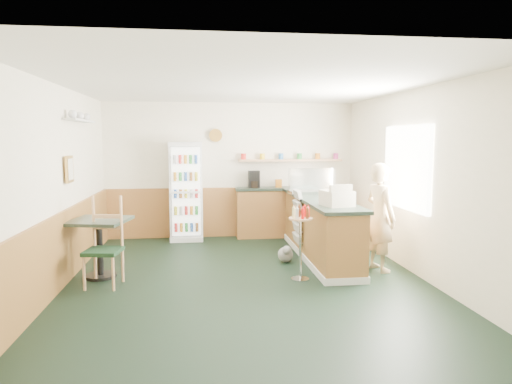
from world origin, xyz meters
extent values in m
plane|color=black|center=(0.00, 0.00, 0.00)|extent=(6.00, 6.00, 0.00)
cube|color=#F3E6CF|center=(0.00, 3.01, 1.35)|extent=(5.00, 0.02, 2.70)
cube|color=#F3E6CF|center=(-2.51, 0.00, 1.35)|extent=(0.02, 6.00, 2.70)
cube|color=#F3E6CF|center=(2.51, 0.00, 1.35)|extent=(0.02, 6.00, 2.70)
cube|color=silver|center=(0.00, 0.00, 2.71)|extent=(5.00, 6.00, 0.02)
cube|color=#A46135|center=(0.00, 2.97, 0.50)|extent=(4.98, 0.05, 1.00)
cube|color=#A46135|center=(-2.47, 0.00, 0.50)|extent=(0.05, 5.98, 1.00)
cube|color=white|center=(2.46, 0.30, 1.55)|extent=(0.06, 1.45, 1.25)
cube|color=tan|center=(-2.45, 0.50, 1.55)|extent=(0.03, 0.32, 0.38)
cube|color=silver|center=(-2.40, 1.00, 2.25)|extent=(0.18, 1.20, 0.03)
cylinder|color=#9F6E27|center=(-0.30, 2.94, 2.05)|extent=(0.26, 0.04, 0.26)
cube|color=#A46135|center=(1.35, 1.07, 0.47)|extent=(0.60, 2.95, 0.95)
cube|color=silver|center=(1.35, 1.07, 0.05)|extent=(0.64, 2.97, 0.10)
cube|color=#26342A|center=(1.35, 1.08, 0.98)|extent=(0.68, 3.01, 0.05)
cube|color=#A46135|center=(1.20, 2.80, 0.47)|extent=(2.20, 0.38, 0.95)
cube|color=#26342A|center=(1.20, 2.80, 0.98)|extent=(2.24, 0.42, 0.05)
cube|color=tan|center=(1.20, 2.88, 1.55)|extent=(2.10, 0.22, 0.04)
cube|color=black|center=(0.45, 2.80, 1.18)|extent=(0.22, 0.18, 0.34)
cylinder|color=#B2664C|center=(0.25, 2.88, 1.63)|extent=(0.10, 0.10, 0.12)
cylinder|color=#B2664C|center=(0.63, 2.88, 1.63)|extent=(0.10, 0.10, 0.12)
cylinder|color=#B2664C|center=(1.01, 2.88, 1.63)|extent=(0.10, 0.10, 0.12)
cylinder|color=#B2664C|center=(1.39, 2.88, 1.63)|extent=(0.10, 0.10, 0.12)
cylinder|color=#B2664C|center=(1.77, 2.88, 1.63)|extent=(0.10, 0.10, 0.12)
cylinder|color=#B2664C|center=(2.15, 2.88, 1.63)|extent=(0.10, 0.10, 0.12)
cube|color=silver|center=(-0.89, 2.78, 0.96)|extent=(0.63, 0.45, 1.92)
cube|color=white|center=(-0.89, 2.55, 0.97)|extent=(0.53, 0.02, 1.70)
cube|color=silver|center=(-0.89, 2.48, 0.97)|extent=(0.57, 0.02, 1.76)
cube|color=silver|center=(1.35, 1.69, 1.04)|extent=(0.78, 0.41, 0.05)
cube|color=silver|center=(1.35, 1.69, 1.26)|extent=(0.76, 0.39, 0.39)
cube|color=beige|center=(1.35, 0.15, 1.12)|extent=(0.47, 0.48, 0.22)
imported|color=tan|center=(2.05, 0.24, 0.81)|extent=(0.51, 0.62, 1.63)
cylinder|color=silver|center=(0.77, -0.08, 0.01)|extent=(0.26, 0.26, 0.02)
cylinder|color=silver|center=(0.77, -0.08, 0.44)|extent=(0.04, 0.04, 0.86)
cylinder|color=tan|center=(0.77, -0.08, 0.87)|extent=(0.33, 0.33, 0.02)
cylinder|color=red|center=(0.87, -0.08, 0.96)|extent=(0.05, 0.05, 0.15)
cylinder|color=red|center=(0.84, -0.01, 0.96)|extent=(0.05, 0.05, 0.15)
cylinder|color=red|center=(0.76, 0.02, 0.96)|extent=(0.05, 0.05, 0.15)
cylinder|color=red|center=(0.69, -0.01, 0.96)|extent=(0.05, 0.05, 0.15)
cylinder|color=red|center=(0.67, -0.08, 0.96)|extent=(0.05, 0.05, 0.15)
cylinder|color=red|center=(0.70, -0.15, 0.96)|extent=(0.05, 0.05, 0.15)
cylinder|color=red|center=(0.77, -0.18, 0.96)|extent=(0.05, 0.05, 0.15)
cylinder|color=red|center=(0.84, -0.15, 0.96)|extent=(0.05, 0.05, 0.15)
cube|color=black|center=(1.01, 1.18, 0.25)|extent=(0.05, 0.45, 0.03)
cube|color=beige|center=(0.99, 1.18, 0.32)|extent=(0.09, 0.41, 0.15)
cube|color=black|center=(1.01, 1.18, 0.44)|extent=(0.05, 0.45, 0.03)
cube|color=beige|center=(0.99, 1.18, 0.51)|extent=(0.09, 0.41, 0.15)
cube|color=black|center=(1.01, 1.18, 0.62)|extent=(0.05, 0.45, 0.03)
cube|color=beige|center=(0.99, 1.18, 0.69)|extent=(0.09, 0.41, 0.15)
cube|color=black|center=(1.01, 1.18, 0.81)|extent=(0.05, 0.45, 0.03)
cube|color=beige|center=(0.99, 1.18, 0.88)|extent=(0.09, 0.41, 0.15)
cube|color=black|center=(1.01, 1.18, 0.99)|extent=(0.05, 0.45, 0.03)
cube|color=beige|center=(0.99, 1.18, 1.06)|extent=(0.09, 0.41, 0.15)
cylinder|color=black|center=(-2.05, 0.38, 0.02)|extent=(0.44, 0.44, 0.04)
cylinder|color=black|center=(-2.05, 0.38, 0.42)|extent=(0.09, 0.09, 0.77)
cube|color=#26342A|center=(-2.05, 0.38, 0.82)|extent=(0.91, 0.91, 0.04)
cube|color=black|center=(-1.92, -0.04, 0.48)|extent=(0.51, 0.51, 0.05)
cylinder|color=tan|center=(-2.11, -0.23, 0.23)|extent=(0.04, 0.04, 0.47)
cylinder|color=tan|center=(-1.73, -0.23, 0.23)|extent=(0.04, 0.04, 0.47)
cylinder|color=tan|center=(-2.11, 0.16, 0.23)|extent=(0.04, 0.04, 0.47)
cylinder|color=tan|center=(-1.73, 0.16, 0.23)|extent=(0.04, 0.04, 0.47)
cube|color=tan|center=(-1.92, 0.17, 0.84)|extent=(0.41, 0.10, 0.73)
sphere|color=gray|center=(0.73, 0.87, 0.12)|extent=(0.24, 0.24, 0.24)
sphere|color=gray|center=(0.73, 0.75, 0.22)|extent=(0.14, 0.14, 0.14)
camera|label=1|loc=(-0.61, -6.21, 1.97)|focal=32.00mm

